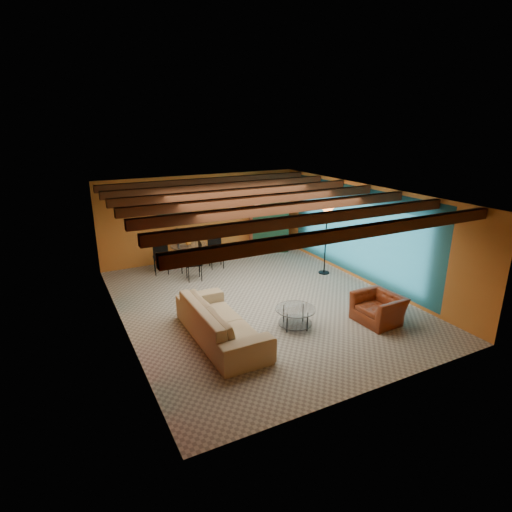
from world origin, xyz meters
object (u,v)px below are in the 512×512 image
floor_lamp (326,241)px  potted_plant (267,184)px  coffee_table (295,318)px  dining_table (189,253)px  armoire (267,221)px  sofa (221,321)px  armchair (378,308)px  vase (188,232)px

floor_lamp → potted_plant: size_ratio=4.53×
coffee_table → floor_lamp: floor_lamp is taller
dining_table → floor_lamp: size_ratio=1.07×
coffee_table → armoire: (2.11, 5.21, 0.81)m
armoire → potted_plant: potted_plant is taller
sofa → floor_lamp: size_ratio=1.37×
armchair → floor_lamp: floor_lamp is taller
dining_table → armoire: armoire is taller
sofa → armchair: sofa is taller
vase → dining_table: bearing=0.0°
armchair → armoire: armoire is taller
sofa → vase: (0.73, 4.25, 0.80)m
coffee_table → armchair: bearing=-19.3°
sofa → dining_table: (0.73, 4.25, 0.15)m
floor_lamp → potted_plant: (-0.45, 2.75, 1.29)m
armchair → dining_table: dining_table is taller
sofa → coffee_table: sofa is taller
coffee_table → floor_lamp: bearing=43.8°
sofa → armoire: 6.23m
vase → coffee_table: bearing=-78.7°
dining_table → armoire: 3.13m
floor_lamp → vase: floor_lamp is taller
sofa → potted_plant: (3.75, 4.94, 1.89)m
armoire → floor_lamp: armoire is taller
dining_table → floor_lamp: 4.06m
vase → floor_lamp: bearing=-30.8°
floor_lamp → vase: bearing=149.2°
armoire → dining_table: bearing=-145.4°
floor_lamp → armchair: bearing=-104.2°
armchair → vase: bearing=-155.6°
armoire → armchair: bearing=-71.5°
floor_lamp → vase: 4.04m
sofa → floor_lamp: 4.77m
sofa → potted_plant: bearing=-37.7°
coffee_table → armoire: armoire is taller
sofa → vase: 4.39m
armchair → vase: size_ratio=5.60×
armoire → coffee_table: bearing=-90.4°
armoire → potted_plant: size_ratio=4.69×
dining_table → potted_plant: bearing=12.9°
coffee_table → potted_plant: 5.99m
floor_lamp → potted_plant: bearing=99.3°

